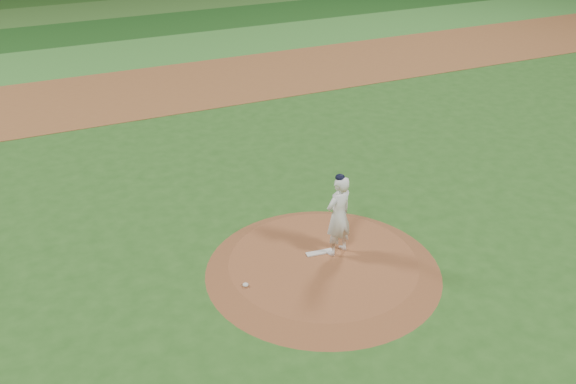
{
  "coord_description": "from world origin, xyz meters",
  "views": [
    {
      "loc": [
        -5.79,
        -10.89,
        8.77
      ],
      "look_at": [
        0.0,
        2.0,
        1.1
      ],
      "focal_mm": 40.0,
      "sensor_mm": 36.0,
      "label": 1
    }
  ],
  "objects": [
    {
      "name": "pitcher_on_mound",
      "position": [
        0.48,
        0.22,
        1.27
      ],
      "size": [
        0.84,
        0.68,
        2.07
      ],
      "color": "white",
      "rests_on": "pitchers_mound"
    },
    {
      "name": "pitchers_mound",
      "position": [
        0.0,
        0.0,
        0.12
      ],
      "size": [
        5.5,
        5.5,
        0.25
      ],
      "primitive_type": "cone",
      "color": "brown",
      "rests_on": "ground"
    },
    {
      "name": "pitching_rubber",
      "position": [
        0.08,
        0.35,
        0.27
      ],
      "size": [
        0.66,
        0.23,
        0.03
      ],
      "primitive_type": "cube",
      "rotation": [
        0.0,
        0.0,
        -0.1
      ],
      "color": "beige",
      "rests_on": "pitchers_mound"
    },
    {
      "name": "outfield_stripe_2",
      "position": [
        0.0,
        29.5,
        0.01
      ],
      "size": [
        70.0,
        5.0,
        0.02
      ],
      "primitive_type": "cube",
      "color": "#346424",
      "rests_on": "ground"
    },
    {
      "name": "ground",
      "position": [
        0.0,
        0.0,
        0.0
      ],
      "size": [
        120.0,
        120.0,
        0.0
      ],
      "primitive_type": "plane",
      "color": "#27561B",
      "rests_on": "ground"
    },
    {
      "name": "rosin_bag",
      "position": [
        -1.98,
        -0.14,
        0.29
      ],
      "size": [
        0.13,
        0.13,
        0.07
      ],
      "primitive_type": "ellipsoid",
      "color": "silver",
      "rests_on": "pitchers_mound"
    },
    {
      "name": "outfield_stripe_0",
      "position": [
        0.0,
        19.5,
        0.01
      ],
      "size": [
        70.0,
        5.0,
        0.02
      ],
      "primitive_type": "cube",
      "color": "#377C2D",
      "rests_on": "ground"
    },
    {
      "name": "outfield_stripe_1",
      "position": [
        0.0,
        24.5,
        0.01
      ],
      "size": [
        70.0,
        5.0,
        0.02
      ],
      "primitive_type": "cube",
      "color": "#184716",
      "rests_on": "ground"
    },
    {
      "name": "infield_dirt_band",
      "position": [
        0.0,
        14.0,
        0.01
      ],
      "size": [
        70.0,
        6.0,
        0.02
      ],
      "primitive_type": "cube",
      "color": "brown",
      "rests_on": "ground"
    }
  ]
}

